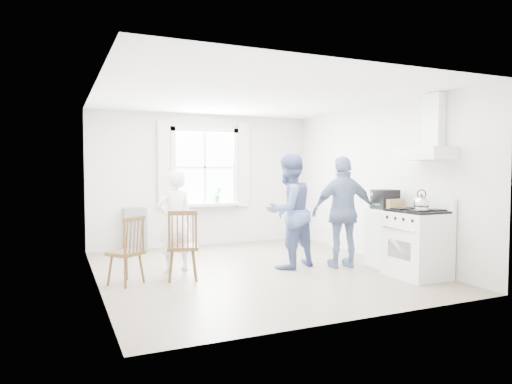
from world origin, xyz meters
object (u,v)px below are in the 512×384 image
gas_stove (417,243)px  stereo_stack (385,199)px  low_cabinet (388,238)px  windsor_chair_b (183,238)px  person_mid (289,211)px  windsor_chair_a (131,243)px  person_left (175,221)px  person_right (344,212)px

gas_stove → stereo_stack: size_ratio=3.22×
low_cabinet → windsor_chair_b: bearing=172.5°
stereo_stack → person_mid: (-1.41, 0.53, -0.17)m
gas_stove → windsor_chair_a: gas_stove is taller
low_cabinet → windsor_chair_a: size_ratio=0.99×
person_left → low_cabinet: bearing=151.4°
low_cabinet → person_right: person_right is taller
windsor_chair_a → person_mid: 2.41m
stereo_stack → person_right: (-0.61, 0.22, -0.19)m
low_cabinet → gas_stove: bearing=-95.7°
stereo_stack → windsor_chair_a: size_ratio=0.38×
stereo_stack → person_mid: size_ratio=0.20×
gas_stove → windsor_chair_b: gas_stove is taller
windsor_chair_a → person_right: bearing=-3.8°
windsor_chair_a → gas_stove: bearing=-17.5°
person_mid → person_left: bearing=-32.9°
gas_stove → stereo_stack: (0.04, 0.74, 0.57)m
windsor_chair_a → windsor_chair_b: windsor_chair_b is taller
low_cabinet → stereo_stack: stereo_stack is taller
low_cabinet → stereo_stack: size_ratio=2.59×
low_cabinet → windsor_chair_a: bearing=172.8°
gas_stove → stereo_stack: 0.94m
windsor_chair_a → person_mid: (2.38, 0.09, 0.32)m
gas_stove → person_mid: 1.91m
low_cabinet → person_right: bearing=157.2°
person_left → person_mid: size_ratio=0.86×
windsor_chair_b → person_left: (0.05, 0.63, 0.16)m
windsor_chair_b → low_cabinet: bearing=-7.5°
gas_stove → person_right: (-0.57, 0.97, 0.38)m
stereo_stack → gas_stove: bearing=-92.9°
stereo_stack → windsor_chair_a: 3.85m
windsor_chair_b → person_left: bearing=85.7°
windsor_chair_a → person_right: person_right is taller
windsor_chair_a → windsor_chair_b: size_ratio=0.93×
gas_stove → person_right: person_right is taller
person_right → low_cabinet: bearing=168.8°
low_cabinet → windsor_chair_b: size_ratio=0.92×
person_mid → low_cabinet: bearing=141.3°
stereo_stack → person_right: 0.68m
person_mid → windsor_chair_a: bearing=-14.9°
windsor_chair_a → windsor_chair_b: bearing=-5.7°
gas_stove → person_right: 1.19m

